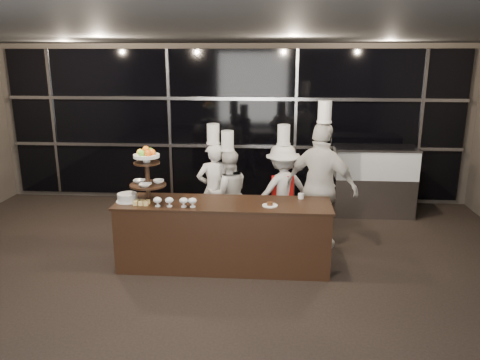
# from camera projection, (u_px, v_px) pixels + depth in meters

# --- Properties ---
(room) EXTENTS (10.00, 10.00, 10.00)m
(room) POSITION_uv_depth(u_px,v_px,m) (182.00, 208.00, 4.15)
(room) COLOR black
(room) RESTS_ON ground
(window_wall) EXTENTS (8.60, 0.10, 2.80)m
(window_wall) POSITION_uv_depth(u_px,v_px,m) (232.00, 125.00, 8.90)
(window_wall) COLOR black
(window_wall) RESTS_ON ground
(buffet_counter) EXTENTS (2.84, 0.74, 0.92)m
(buffet_counter) POSITION_uv_depth(u_px,v_px,m) (224.00, 235.00, 6.29)
(buffet_counter) COLOR black
(buffet_counter) RESTS_ON ground
(display_stand) EXTENTS (0.48, 0.48, 0.74)m
(display_stand) POSITION_uv_depth(u_px,v_px,m) (147.00, 170.00, 6.13)
(display_stand) COLOR black
(display_stand) RESTS_ON buffet_counter
(compotes) EXTENTS (0.56, 0.11, 0.12)m
(compotes) POSITION_uv_depth(u_px,v_px,m) (176.00, 201.00, 5.97)
(compotes) COLOR silver
(compotes) RESTS_ON buffet_counter
(layer_cake) EXTENTS (0.30, 0.30, 0.11)m
(layer_cake) POSITION_uv_depth(u_px,v_px,m) (127.00, 198.00, 6.19)
(layer_cake) COLOR white
(layer_cake) RESTS_ON buffet_counter
(pastry_squares) EXTENTS (0.19, 0.13, 0.05)m
(pastry_squares) POSITION_uv_depth(u_px,v_px,m) (142.00, 203.00, 6.07)
(pastry_squares) COLOR #F3CD77
(pastry_squares) RESTS_ON buffet_counter
(small_plate) EXTENTS (0.20, 0.20, 0.05)m
(small_plate) POSITION_uv_depth(u_px,v_px,m) (270.00, 205.00, 6.02)
(small_plate) COLOR white
(small_plate) RESTS_ON buffet_counter
(chef_cup) EXTENTS (0.08, 0.08, 0.07)m
(chef_cup) POSITION_uv_depth(u_px,v_px,m) (301.00, 196.00, 6.32)
(chef_cup) COLOR white
(chef_cup) RESTS_ON buffet_counter
(display_case) EXTENTS (1.42, 0.62, 1.24)m
(display_case) POSITION_uv_depth(u_px,v_px,m) (374.00, 177.00, 8.32)
(display_case) COLOR #A5A5AA
(display_case) RESTS_ON ground
(chef_a) EXTENTS (0.63, 0.53, 1.79)m
(chef_a) POSITION_uv_depth(u_px,v_px,m) (214.00, 188.00, 7.33)
(chef_a) COLOR silver
(chef_a) RESTS_ON ground
(chef_b) EXTENTS (0.82, 0.72, 1.70)m
(chef_b) POSITION_uv_depth(u_px,v_px,m) (228.00, 193.00, 7.27)
(chef_b) COLOR silver
(chef_b) RESTS_ON ground
(chef_c) EXTENTS (1.10, 0.92, 1.78)m
(chef_c) POSITION_uv_depth(u_px,v_px,m) (282.00, 190.00, 7.30)
(chef_c) COLOR silver
(chef_c) RESTS_ON ground
(chef_d) EXTENTS (1.19, 0.95, 2.19)m
(chef_d) POSITION_uv_depth(u_px,v_px,m) (321.00, 186.00, 6.76)
(chef_d) COLOR silver
(chef_d) RESTS_ON ground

